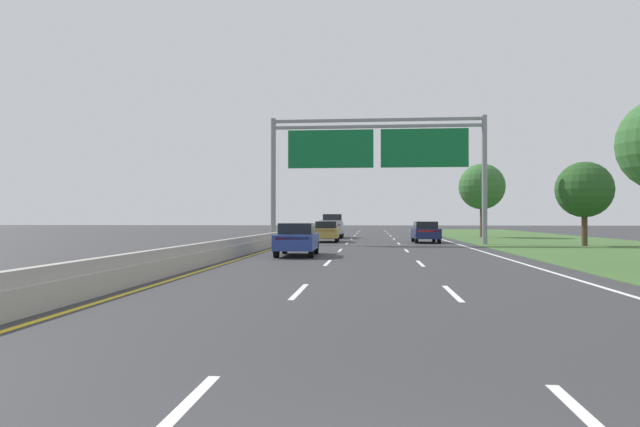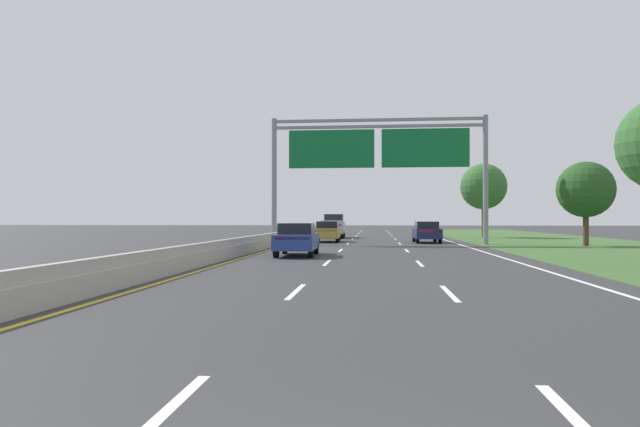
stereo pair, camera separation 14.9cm
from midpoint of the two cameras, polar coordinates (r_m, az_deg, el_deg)
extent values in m
plane|color=#333335|center=(38.31, 5.54, -3.19)|extent=(220.00, 220.00, 0.00)
cube|color=white|center=(5.42, -15.71, -19.74)|extent=(0.14, 3.00, 0.01)
cube|color=white|center=(14.01, -2.11, -7.84)|extent=(0.14, 3.00, 0.01)
cube|color=white|center=(22.91, 0.90, -4.98)|extent=(0.14, 3.00, 0.01)
cube|color=white|center=(31.87, 2.21, -3.72)|extent=(0.14, 3.00, 0.01)
cube|color=white|center=(40.85, 2.94, -3.02)|extent=(0.14, 3.00, 0.01)
cube|color=white|center=(49.84, 3.41, -2.56)|extent=(0.14, 3.00, 0.01)
cube|color=white|center=(58.83, 3.74, -2.25)|extent=(0.14, 3.00, 0.01)
cube|color=white|center=(67.82, 3.98, -2.02)|extent=(0.14, 3.00, 0.01)
cube|color=white|center=(76.81, 4.16, -1.84)|extent=(0.14, 3.00, 0.01)
cube|color=white|center=(85.81, 4.31, -1.70)|extent=(0.14, 3.00, 0.01)
cube|color=white|center=(14.01, 13.21, -7.82)|extent=(0.14, 3.00, 0.01)
cube|color=white|center=(22.91, 10.19, -4.97)|extent=(0.14, 3.00, 0.01)
cube|color=white|center=(31.87, 8.88, -3.72)|extent=(0.14, 3.00, 0.01)
cube|color=white|center=(40.85, 8.14, -3.01)|extent=(0.14, 3.00, 0.01)
cube|color=white|center=(49.84, 7.67, -2.56)|extent=(0.14, 3.00, 0.01)
cube|color=white|center=(58.83, 7.35, -2.25)|extent=(0.14, 3.00, 0.01)
cube|color=white|center=(67.82, 7.11, -2.02)|extent=(0.14, 3.00, 0.01)
cube|color=white|center=(76.81, 6.92, -1.84)|extent=(0.14, 3.00, 0.01)
cube|color=white|center=(85.81, 6.78, -1.70)|extent=(0.14, 3.00, 0.01)
cube|color=white|center=(38.76, 14.31, -3.14)|extent=(0.16, 106.00, 0.01)
cube|color=gold|center=(38.76, -3.23, -3.15)|extent=(0.16, 106.00, 0.01)
cube|color=#3D602D|center=(40.77, 25.58, -2.96)|extent=(14.00, 110.00, 0.02)
cube|color=#A8A399|center=(38.86, -4.25, -2.74)|extent=(0.60, 110.00, 0.55)
cube|color=#A8A399|center=(38.85, -4.25, -2.12)|extent=(0.25, 110.00, 0.30)
cylinder|color=gray|center=(40.36, -4.54, 3.28)|extent=(0.36, 0.36, 8.91)
cylinder|color=gray|center=(40.47, 16.45, 3.29)|extent=(0.36, 0.36, 8.91)
cube|color=gray|center=(40.25, 5.96, 9.36)|extent=(14.70, 0.24, 0.20)
cube|color=gray|center=(40.17, 5.97, 8.72)|extent=(14.70, 0.24, 0.20)
cube|color=#0C602D|center=(39.88, 1.26, 6.52)|extent=(6.00, 0.12, 2.68)
cube|color=#0C602D|center=(39.93, 10.67, 6.52)|extent=(6.00, 0.12, 2.68)
cube|color=#B2B5BA|center=(52.30, 1.45, -1.46)|extent=(2.10, 5.44, 1.00)
cube|color=black|center=(53.14, 1.50, -0.49)|extent=(1.76, 1.93, 0.78)
cube|color=#B21414|center=(49.64, 1.29, -1.17)|extent=(1.68, 0.11, 0.12)
cube|color=#B2B5BA|center=(50.57, 1.35, -0.82)|extent=(2.04, 1.98, 0.20)
cylinder|color=black|center=(54.20, 0.65, -1.96)|extent=(0.32, 0.85, 0.84)
cylinder|color=black|center=(54.11, 2.45, -1.96)|extent=(0.32, 0.85, 0.84)
cylinder|color=black|center=(50.53, 0.38, -2.06)|extent=(0.32, 0.85, 0.84)
cylinder|color=black|center=(50.44, 2.31, -2.07)|extent=(0.32, 0.85, 0.84)
cube|color=#A38438|center=(43.28, 0.87, -1.97)|extent=(1.92, 4.44, 0.72)
cube|color=black|center=(43.22, 0.87, -1.15)|extent=(1.62, 2.34, 0.52)
cube|color=#B21414|center=(41.12, 0.70, -1.74)|extent=(1.53, 0.12, 0.12)
cylinder|color=black|center=(44.83, -0.04, -2.38)|extent=(0.24, 0.67, 0.66)
cylinder|color=black|center=(44.74, 2.01, -2.38)|extent=(0.24, 0.67, 0.66)
cylinder|color=black|center=(41.85, -0.34, -2.51)|extent=(0.24, 0.67, 0.66)
cylinder|color=black|center=(41.76, 1.85, -2.51)|extent=(0.24, 0.67, 0.66)
cube|color=#161E47|center=(42.71, 10.78, -1.98)|extent=(1.88, 4.42, 0.72)
cube|color=black|center=(42.65, 10.79, -1.15)|extent=(1.59, 2.32, 0.52)
cube|color=#B21414|center=(40.56, 11.10, -1.75)|extent=(1.53, 0.10, 0.12)
cylinder|color=black|center=(44.13, 9.55, -2.40)|extent=(0.23, 0.66, 0.66)
cylinder|color=black|center=(44.29, 11.61, -2.39)|extent=(0.23, 0.66, 0.66)
cylinder|color=black|center=(41.15, 9.89, -2.54)|extent=(0.23, 0.66, 0.66)
cylinder|color=black|center=(41.33, 12.11, -2.52)|extent=(0.23, 0.66, 0.66)
cube|color=navy|center=(27.25, -2.16, -2.83)|extent=(1.93, 4.44, 0.72)
cube|color=black|center=(27.18, -2.17, -1.52)|extent=(1.62, 2.34, 0.52)
cube|color=#B21414|center=(25.10, -2.70, -2.53)|extent=(1.53, 0.12, 0.12)
cylinder|color=black|center=(28.84, -3.42, -3.41)|extent=(0.24, 0.67, 0.66)
cylinder|color=black|center=(28.68, -0.24, -3.43)|extent=(0.24, 0.67, 0.66)
cylinder|color=black|center=(25.88, -4.29, -3.74)|extent=(0.24, 0.67, 0.66)
cylinder|color=black|center=(25.70, -0.75, -3.77)|extent=(0.24, 0.67, 0.66)
cylinder|color=#4C3823|center=(40.35, 25.32, -1.43)|extent=(0.36, 0.36, 2.22)
sphere|color=#234C1E|center=(40.39, 25.30, 2.21)|extent=(3.62, 3.62, 3.62)
cylinder|color=#4C3823|center=(55.78, 16.23, -0.74)|extent=(0.36, 0.36, 3.10)
sphere|color=#33662D|center=(55.86, 16.22, 2.64)|extent=(4.36, 4.36, 4.36)
camera|label=1|loc=(0.07, -89.85, 0.00)|focal=31.75mm
camera|label=2|loc=(0.07, 90.15, 0.00)|focal=31.75mm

